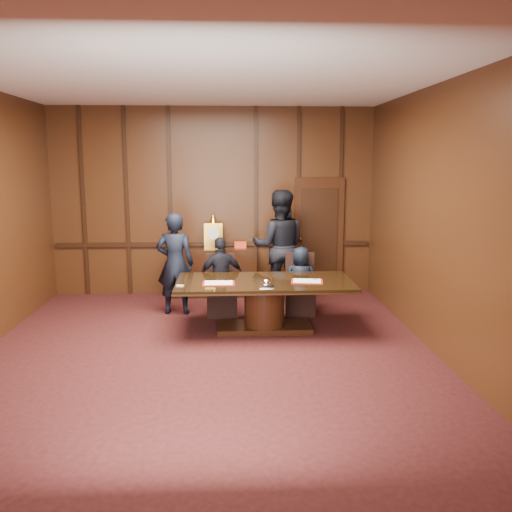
# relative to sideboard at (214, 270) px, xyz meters

# --- Properties ---
(room) EXTENTS (7.00, 7.04, 3.50)m
(room) POSITION_rel_sideboard_xyz_m (0.07, -3.12, 1.24)
(room) COLOR black
(room) RESTS_ON ground
(sideboard) EXTENTS (1.60, 0.45, 1.54)m
(sideboard) POSITION_rel_sideboard_xyz_m (0.00, 0.00, 0.00)
(sideboard) COLOR black
(sideboard) RESTS_ON ground
(conference_table) EXTENTS (2.62, 1.32, 0.76)m
(conference_table) POSITION_rel_sideboard_xyz_m (0.81, -2.16, 0.02)
(conference_table) COLOR black
(conference_table) RESTS_ON ground
(folder_left) EXTENTS (0.46, 0.33, 0.02)m
(folder_left) POSITION_rel_sideboard_xyz_m (0.13, -2.33, 0.28)
(folder_left) COLOR maroon
(folder_left) RESTS_ON conference_table
(folder_right) EXTENTS (0.50, 0.39, 0.02)m
(folder_right) POSITION_rel_sideboard_xyz_m (1.43, -2.27, 0.28)
(folder_right) COLOR maroon
(folder_right) RESTS_ON conference_table
(inkstand) EXTENTS (0.20, 0.14, 0.12)m
(inkstand) POSITION_rel_sideboard_xyz_m (0.81, -2.61, 0.33)
(inkstand) COLOR white
(inkstand) RESTS_ON conference_table
(notepad) EXTENTS (0.11, 0.09, 0.01)m
(notepad) POSITION_rel_sideboard_xyz_m (-0.41, -2.47, 0.28)
(notepad) COLOR #D9C06A
(notepad) RESTS_ON conference_table
(chair_left) EXTENTS (0.50, 0.50, 0.99)m
(chair_left) POSITION_rel_sideboard_xyz_m (0.16, -1.28, -0.19)
(chair_left) COLOR black
(chair_left) RESTS_ON ground
(chair_right) EXTENTS (0.51, 0.51, 0.99)m
(chair_right) POSITION_rel_sideboard_xyz_m (1.46, -1.28, -0.19)
(chair_right) COLOR black
(chair_right) RESTS_ON ground
(signatory_left) EXTENTS (0.81, 0.48, 1.30)m
(signatory_left) POSITION_rel_sideboard_xyz_m (0.16, -1.36, 0.16)
(signatory_left) COLOR black
(signatory_left) RESTS_ON ground
(signatory_right) EXTENTS (0.61, 0.45, 1.14)m
(signatory_right) POSITION_rel_sideboard_xyz_m (1.46, -1.36, 0.08)
(signatory_right) COLOR black
(signatory_right) RESTS_ON ground
(witness_left) EXTENTS (0.65, 0.45, 1.69)m
(witness_left) POSITION_rel_sideboard_xyz_m (-0.60, -1.19, 0.36)
(witness_left) COLOR black
(witness_left) RESTS_ON ground
(witness_right) EXTENTS (1.04, 0.84, 2.01)m
(witness_right) POSITION_rel_sideboard_xyz_m (1.18, -0.48, 0.52)
(witness_right) COLOR black
(witness_right) RESTS_ON ground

